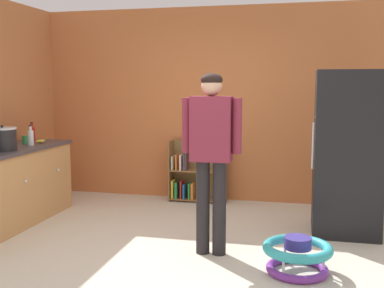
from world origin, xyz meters
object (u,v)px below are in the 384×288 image
clear_bottle (31,137)px  ketchup_bottle (32,134)px  baby_walker (297,255)px  standing_person (211,147)px  bookshelf (195,175)px  yellow_cup (10,143)px  banana_bunch (42,141)px  crock_pot (3,139)px  kitchen_counter (1,189)px  green_cup (25,140)px  blue_cup (6,141)px  refrigerator (347,153)px

clear_bottle → ketchup_bottle: same height
baby_walker → standing_person: bearing=160.1°
bookshelf → yellow_cup: size_ratio=8.95×
banana_bunch → bookshelf: bearing=32.4°
bookshelf → crock_pot: 2.61m
baby_walker → banana_bunch: bearing=158.7°
kitchen_counter → green_cup: bearing=95.9°
banana_bunch → green_cup: size_ratio=1.64×
banana_bunch → blue_cup: size_ratio=1.64×
green_cup → crock_pot: bearing=-77.9°
crock_pot → clear_bottle: size_ratio=1.24×
crock_pot → clear_bottle: bearing=85.7°
standing_person → clear_bottle: size_ratio=7.05×
kitchen_counter → crock_pot: (0.08, -0.04, 0.58)m
banana_bunch → yellow_cup: bearing=-112.8°
kitchen_counter → bookshelf: 2.56m
standing_person → ketchup_bottle: size_ratio=7.05×
clear_bottle → crock_pot: bearing=-94.3°
kitchen_counter → ketchup_bottle: ketchup_bottle is taller
bookshelf → banana_bunch: size_ratio=5.45×
baby_walker → yellow_cup: yellow_cup is taller
kitchen_counter → crock_pot: crock_pot is taller
kitchen_counter → crock_pot: 0.58m
baby_walker → kitchen_counter: bearing=170.4°
banana_bunch → ketchup_bottle: bearing=144.1°
bookshelf → baby_walker: bookshelf is taller
crock_pot → yellow_cup: crock_pot is taller
clear_bottle → blue_cup: (-0.30, -0.05, -0.05)m
ketchup_bottle → yellow_cup: 0.58m
banana_bunch → ketchup_bottle: size_ratio=0.63×
kitchen_counter → standing_person: size_ratio=1.27×
blue_cup → bookshelf: bearing=33.8°
banana_bunch → blue_cup: (-0.31, -0.27, 0.02)m
ketchup_bottle → yellow_cup: bearing=-84.0°
refrigerator → ketchup_bottle: (-3.89, 0.12, 0.11)m
refrigerator → blue_cup: refrigerator is taller
green_cup → kitchen_counter: bearing=-84.1°
crock_pot → blue_cup: crock_pot is taller
bookshelf → blue_cup: bearing=-146.2°
standing_person → banana_bunch: standing_person is taller
bookshelf → crock_pot: size_ratio=2.79×
standing_person → refrigerator: bearing=36.7°
banana_bunch → standing_person: bearing=-21.8°
standing_person → crock_pot: size_ratio=5.69×
baby_walker → clear_bottle: size_ratio=2.46×
clear_bottle → green_cup: 0.25m
kitchen_counter → clear_bottle: 0.72m
baby_walker → clear_bottle: clear_bottle is taller
bookshelf → crock_pot: (-1.77, -1.80, 0.67)m
baby_walker → crock_pot: 3.37m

